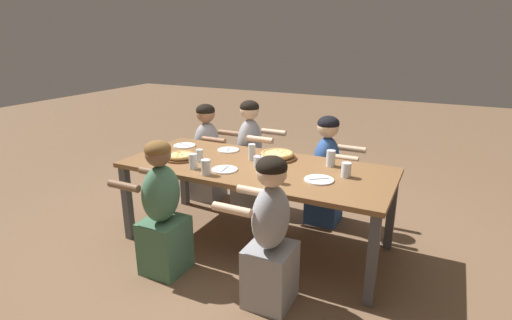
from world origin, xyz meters
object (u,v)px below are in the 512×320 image
at_px(drinking_glass_e, 269,168).
at_px(diner_far_midleft, 250,159).
at_px(pizza_board_second, 277,155).
at_px(drinking_glass_f, 206,168).
at_px(diner_near_midleft, 162,213).
at_px(empty_plate_c, 228,150).
at_px(cocktail_glass_blue, 258,163).
at_px(diner_far_left, 207,155).
at_px(drinking_glass_c, 252,152).
at_px(diner_near_midright, 270,238).
at_px(diner_far_midright, 326,174).
at_px(empty_plate_d, 319,180).
at_px(empty_plate_a, 225,169).
at_px(drinking_glass_a, 346,171).
at_px(drinking_glass_g, 331,158).
at_px(pizza_board_main, 180,156).
at_px(drinking_glass_h, 193,161).
at_px(drinking_glass_d, 200,156).
at_px(drinking_glass_b, 277,177).
at_px(empty_plate_b, 185,146).

bearing_deg(drinking_glass_e, diner_far_midleft, 125.11).
xyz_separation_m(pizza_board_second, drinking_glass_f, (-0.35, -0.66, 0.03)).
relative_size(diner_near_midleft, diner_far_midleft, 0.92).
relative_size(empty_plate_c, cocktail_glass_blue, 1.64).
height_order(drinking_glass_f, diner_far_left, diner_far_left).
height_order(drinking_glass_c, diner_near_midright, diner_near_midright).
bearing_deg(cocktail_glass_blue, pizza_board_second, 82.31).
bearing_deg(cocktail_glass_blue, diner_far_midright, 63.39).
xyz_separation_m(empty_plate_d, diner_far_left, (-1.59, 0.84, -0.25)).
xyz_separation_m(empty_plate_a, diner_far_left, (-0.79, 0.95, -0.25)).
height_order(drinking_glass_a, drinking_glass_f, drinking_glass_f).
distance_m(drinking_glass_f, diner_near_midleft, 0.50).
bearing_deg(cocktail_glass_blue, drinking_glass_f, -131.89).
bearing_deg(drinking_glass_f, empty_plate_a, 63.12).
xyz_separation_m(empty_plate_c, diner_near_midleft, (-0.02, -1.01, -0.26)).
bearing_deg(drinking_glass_g, drinking_glass_f, -142.09).
distance_m(pizza_board_main, cocktail_glass_blue, 0.76).
distance_m(empty_plate_a, drinking_glass_g, 0.92).
relative_size(drinking_glass_c, drinking_glass_h, 1.13).
distance_m(drinking_glass_a, drinking_glass_g, 0.29).
relative_size(drinking_glass_f, diner_far_left, 0.11).
height_order(pizza_board_main, empty_plate_a, pizza_board_main).
bearing_deg(diner_near_midright, drinking_glass_c, 33.68).
bearing_deg(drinking_glass_d, pizza_board_main, -172.18).
xyz_separation_m(drinking_glass_b, drinking_glass_e, (-0.12, 0.13, 0.02)).
distance_m(drinking_glass_c, drinking_glass_h, 0.56).
height_order(drinking_glass_d, diner_far_left, diner_far_left).
bearing_deg(drinking_glass_c, empty_plate_c, 154.82).
bearing_deg(drinking_glass_b, pizza_board_second, 112.86).
distance_m(drinking_glass_g, diner_far_midright, 0.57).
xyz_separation_m(empty_plate_d, diner_far_midright, (-0.18, 0.84, -0.25)).
bearing_deg(drinking_glass_e, drinking_glass_a, 22.90).
xyz_separation_m(drinking_glass_e, diner_far_midleft, (-0.64, 0.90, -0.27)).
xyz_separation_m(diner_near_midleft, diner_near_midright, (0.93, -0.00, 0.01)).
height_order(empty_plate_b, diner_far_midright, diner_far_midright).
height_order(pizza_board_main, drinking_glass_f, drinking_glass_f).
xyz_separation_m(pizza_board_main, drinking_glass_b, (1.03, -0.16, 0.02)).
xyz_separation_m(empty_plate_a, drinking_glass_e, (0.39, 0.05, 0.06)).
distance_m(pizza_board_main, drinking_glass_c, 0.66).
bearing_deg(drinking_glass_e, pizza_board_second, 105.40).
distance_m(empty_plate_b, diner_near_midleft, 1.09).
bearing_deg(drinking_glass_b, empty_plate_b, 156.69).
bearing_deg(drinking_glass_h, drinking_glass_e, 11.31).
relative_size(empty_plate_d, diner_near_midleft, 0.21).
bearing_deg(diner_far_midleft, drinking_glass_c, 28.42).
distance_m(drinking_glass_g, diner_near_midleft, 1.49).
bearing_deg(empty_plate_c, drinking_glass_h, -89.68).
bearing_deg(diner_far_midleft, empty_plate_b, -46.02).
bearing_deg(pizza_board_main, diner_far_midright, 37.52).
xyz_separation_m(diner_far_left, diner_far_midleft, (0.55, 0.00, 0.03)).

